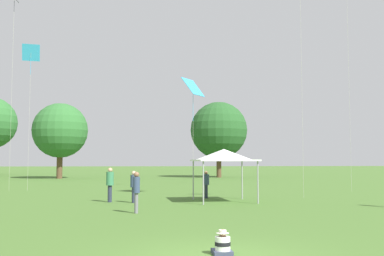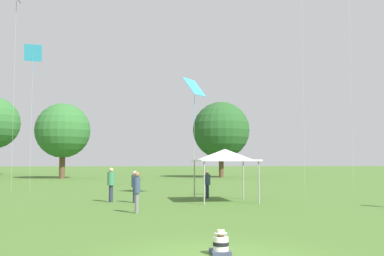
# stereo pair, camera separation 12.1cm
# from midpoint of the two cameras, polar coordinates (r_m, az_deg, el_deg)

# --- Properties ---
(seated_toddler) EXTENTS (0.46, 0.57, 0.59)m
(seated_toddler) POSITION_cam_midpoint_polar(r_m,az_deg,el_deg) (10.81, 3.98, -14.59)
(seated_toddler) COLOR #383D56
(seated_toddler) RESTS_ON ground
(person_standing_0) EXTENTS (0.37, 0.37, 1.64)m
(person_standing_0) POSITION_cam_midpoint_polar(r_m,az_deg,el_deg) (23.51, -7.13, -7.04)
(person_standing_0) COLOR #282D42
(person_standing_0) RESTS_ON ground
(person_standing_2) EXTENTS (0.40, 0.40, 1.71)m
(person_standing_2) POSITION_cam_midpoint_polar(r_m,az_deg,el_deg) (18.92, -6.84, -7.55)
(person_standing_2) COLOR slate
(person_standing_2) RESTS_ON ground
(person_standing_3) EXTENTS (0.39, 0.39, 1.57)m
(person_standing_3) POSITION_cam_midpoint_polar(r_m,az_deg,el_deg) (26.06, 2.09, -6.89)
(person_standing_3) COLOR #282D42
(person_standing_3) RESTS_ON ground
(person_standing_4) EXTENTS (0.54, 0.54, 1.80)m
(person_standing_4) POSITION_cam_midpoint_polar(r_m,az_deg,el_deg) (24.06, -10.10, -6.73)
(person_standing_4) COLOR #282D42
(person_standing_4) RESTS_ON ground
(canopy_tent) EXTENTS (3.35, 3.35, 2.79)m
(canopy_tent) POSITION_cam_midpoint_polar(r_m,az_deg,el_deg) (23.96, 4.35, -3.48)
(canopy_tent) COLOR white
(canopy_tent) RESTS_ON ground
(kite_4) EXTENTS (1.57, 1.68, 7.27)m
(kite_4) POSITION_cam_midpoint_polar(r_m,az_deg,el_deg) (27.85, 0.43, 5.04)
(kite_4) COLOR #339EDB
(kite_4) RESTS_ON ground
(kite_5) EXTENTS (1.30, 0.67, 10.68)m
(kite_5) POSITION_cam_midpoint_polar(r_m,az_deg,el_deg) (35.50, -19.45, 8.66)
(kite_5) COLOR #339EDB
(kite_5) RESTS_ON ground
(kite_6) EXTENTS (0.46, 0.75, 14.39)m
(kite_6) POSITION_cam_midpoint_polar(r_m,az_deg,el_deg) (36.28, -21.34, 13.78)
(kite_6) COLOR #1E2328
(kite_6) RESTS_ON ground
(distant_tree_1) EXTENTS (6.55, 6.55, 9.02)m
(distant_tree_1) POSITION_cam_midpoint_polar(r_m,az_deg,el_deg) (56.03, -16.02, -0.33)
(distant_tree_1) COLOR brown
(distant_tree_1) RESTS_ON ground
(distant_tree_3) EXTENTS (7.22, 7.22, 9.61)m
(distant_tree_3) POSITION_cam_midpoint_polar(r_m,az_deg,el_deg) (57.21, 3.78, -0.29)
(distant_tree_3) COLOR brown
(distant_tree_3) RESTS_ON ground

